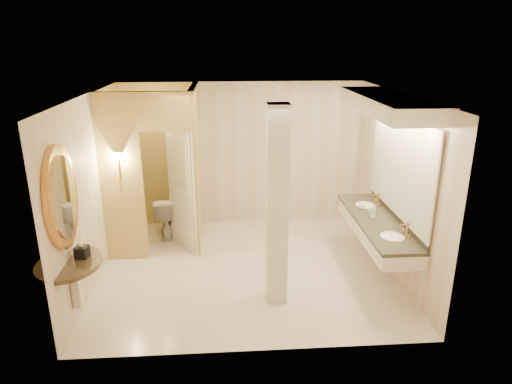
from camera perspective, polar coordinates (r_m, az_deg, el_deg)
floor at (r=7.29m, az=-1.11°, el=-9.51°), size 4.50×4.50×0.00m
ceiling at (r=6.46m, az=-1.27°, el=12.07°), size 4.50×4.50×0.00m
wall_back at (r=8.68m, az=-1.87°, el=4.73°), size 4.50×0.02×2.70m
wall_front at (r=4.90m, az=0.04°, el=-6.66°), size 4.50×0.02×2.70m
wall_left at (r=7.02m, az=-19.86°, el=0.18°), size 0.02×4.00×2.70m
wall_right at (r=7.22m, az=16.95°, el=1.00°), size 0.02×4.00×2.70m
toilet_closet at (r=7.70m, az=-10.01°, el=2.91°), size 1.50×1.55×2.70m
wall_sconce at (r=7.23m, az=-16.84°, el=4.20°), size 0.14×0.14×0.42m
vanity at (r=6.84m, az=15.73°, el=2.57°), size 0.75×2.47×2.09m
console_shelf at (r=5.84m, az=-22.75°, el=-3.98°), size 0.96×0.96×1.93m
pillar at (r=5.94m, az=2.65°, el=-2.00°), size 0.28×0.28×2.70m
tissue_box at (r=6.05m, az=-20.92°, el=-7.00°), size 0.17×0.17×0.15m
toilet at (r=8.45m, az=-11.14°, el=-2.93°), size 0.50×0.78×0.76m
soap_bottle_a at (r=7.15m, az=14.12°, el=-2.39°), size 0.08×0.08×0.13m
soap_bottle_b at (r=7.38m, az=13.08°, el=-1.66°), size 0.10×0.10×0.13m
soap_bottle_c at (r=7.04m, az=14.42°, el=-2.34°), size 0.11×0.11×0.23m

